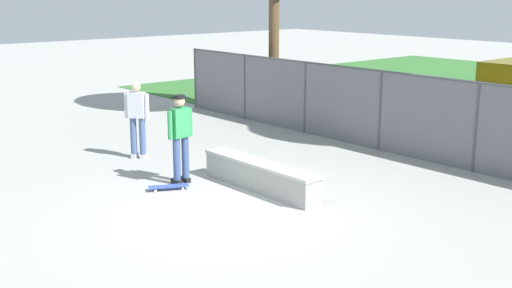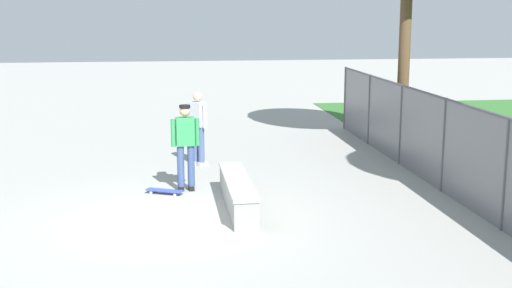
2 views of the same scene
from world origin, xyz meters
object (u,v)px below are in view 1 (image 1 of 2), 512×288
(concrete_ledge, at_px, (260,176))
(skateboarder, at_px, (180,135))
(skateboard, at_px, (169,186))
(bystander, at_px, (137,116))

(concrete_ledge, relative_size, skateboarder, 1.66)
(concrete_ledge, bearing_deg, skateboard, -129.66)
(skateboarder, bearing_deg, skateboard, -64.28)
(skateboard, distance_m, bystander, 2.89)
(skateboard, bearing_deg, bystander, 161.98)
(skateboarder, xyz_separation_m, skateboard, (0.22, -0.46, -0.96))
(skateboarder, distance_m, skateboard, 1.09)
(skateboarder, bearing_deg, concrete_ledge, 34.27)
(concrete_ledge, height_order, skateboarder, skateboarder)
(concrete_ledge, distance_m, skateboarder, 1.84)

